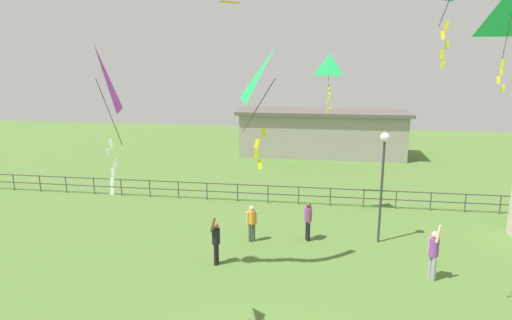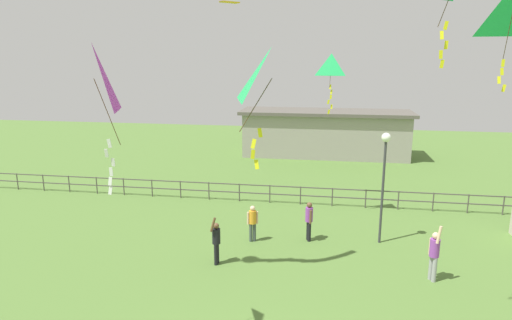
{
  "view_description": "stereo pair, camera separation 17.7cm",
  "coord_description": "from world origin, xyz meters",
  "px_view_note": "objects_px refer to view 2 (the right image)",
  "views": [
    {
      "loc": [
        0.84,
        -7.77,
        7.35
      ],
      "look_at": [
        -1.31,
        6.29,
        4.06
      ],
      "focal_mm": 31.05,
      "sensor_mm": 36.0,
      "label": 1
    },
    {
      "loc": [
        1.02,
        -7.75,
        7.35
      ],
      "look_at": [
        -1.31,
        6.29,
        4.06
      ],
      "focal_mm": 31.05,
      "sensor_mm": 36.0,
      "label": 2
    }
  ],
  "objects_px": {
    "lamppost": "(384,164)",
    "kite_2": "(331,68)",
    "person_4": "(434,252)",
    "kite_5": "(95,84)",
    "person_1": "(309,219)",
    "kite_0": "(512,14)",
    "person_2": "(216,240)",
    "person_3": "(253,221)",
    "kite_3": "(271,81)"
  },
  "relations": [
    {
      "from": "person_3",
      "to": "kite_5",
      "type": "distance_m",
      "value": 9.91
    },
    {
      "from": "lamppost",
      "to": "person_1",
      "type": "relative_size",
      "value": 2.75
    },
    {
      "from": "person_3",
      "to": "kite_2",
      "type": "distance_m",
      "value": 7.55
    },
    {
      "from": "person_3",
      "to": "kite_0",
      "type": "height_order",
      "value": "kite_0"
    },
    {
      "from": "lamppost",
      "to": "kite_0",
      "type": "height_order",
      "value": "kite_0"
    },
    {
      "from": "person_1",
      "to": "person_2",
      "type": "distance_m",
      "value": 4.19
    },
    {
      "from": "kite_0",
      "to": "kite_5",
      "type": "height_order",
      "value": "kite_0"
    },
    {
      "from": "person_2",
      "to": "person_4",
      "type": "xyz_separation_m",
      "value": [
        7.49,
        -0.01,
        0.09
      ]
    },
    {
      "from": "kite_3",
      "to": "kite_2",
      "type": "bearing_deg",
      "value": 84.1
    },
    {
      "from": "person_3",
      "to": "kite_5",
      "type": "relative_size",
      "value": 0.45
    },
    {
      "from": "person_1",
      "to": "kite_5",
      "type": "height_order",
      "value": "kite_5"
    },
    {
      "from": "lamppost",
      "to": "kite_5",
      "type": "height_order",
      "value": "kite_5"
    },
    {
      "from": "kite_0",
      "to": "person_2",
      "type": "bearing_deg",
      "value": 167.77
    },
    {
      "from": "lamppost",
      "to": "kite_3",
      "type": "height_order",
      "value": "kite_3"
    },
    {
      "from": "lamppost",
      "to": "person_4",
      "type": "height_order",
      "value": "lamppost"
    },
    {
      "from": "person_4",
      "to": "kite_0",
      "type": "height_order",
      "value": "kite_0"
    },
    {
      "from": "person_4",
      "to": "kite_2",
      "type": "relative_size",
      "value": 0.78
    },
    {
      "from": "person_1",
      "to": "person_4",
      "type": "xyz_separation_m",
      "value": [
        4.28,
        -2.71,
        0.07
      ]
    },
    {
      "from": "person_1",
      "to": "person_3",
      "type": "distance_m",
      "value": 2.31
    },
    {
      "from": "kite_2",
      "to": "kite_0",
      "type": "bearing_deg",
      "value": -59.14
    },
    {
      "from": "person_2",
      "to": "person_3",
      "type": "bearing_deg",
      "value": 67.12
    },
    {
      "from": "lamppost",
      "to": "kite_2",
      "type": "relative_size",
      "value": 1.73
    },
    {
      "from": "person_4",
      "to": "person_3",
      "type": "bearing_deg",
      "value": 161.04
    },
    {
      "from": "person_2",
      "to": "kite_0",
      "type": "bearing_deg",
      "value": -12.23
    },
    {
      "from": "person_1",
      "to": "kite_0",
      "type": "bearing_deg",
      "value": -41.21
    },
    {
      "from": "lamppost",
      "to": "person_3",
      "type": "distance_m",
      "value": 5.71
    },
    {
      "from": "lamppost",
      "to": "kite_5",
      "type": "bearing_deg",
      "value": -130.97
    },
    {
      "from": "lamppost",
      "to": "person_1",
      "type": "distance_m",
      "value": 3.71
    },
    {
      "from": "person_4",
      "to": "kite_5",
      "type": "bearing_deg",
      "value": -148.14
    },
    {
      "from": "person_2",
      "to": "kite_2",
      "type": "distance_m",
      "value": 9.12
    },
    {
      "from": "person_1",
      "to": "kite_2",
      "type": "height_order",
      "value": "kite_2"
    },
    {
      "from": "kite_0",
      "to": "kite_5",
      "type": "bearing_deg",
      "value": -159.35
    },
    {
      "from": "kite_2",
      "to": "kite_3",
      "type": "bearing_deg",
      "value": -95.9
    },
    {
      "from": "lamppost",
      "to": "kite_0",
      "type": "distance_m",
      "value": 7.39
    },
    {
      "from": "kite_5",
      "to": "kite_0",
      "type": "bearing_deg",
      "value": 20.65
    },
    {
      "from": "kite_2",
      "to": "person_1",
      "type": "bearing_deg",
      "value": -102.52
    },
    {
      "from": "lamppost",
      "to": "kite_0",
      "type": "relative_size",
      "value": 1.68
    },
    {
      "from": "kite_3",
      "to": "person_4",
      "type": "bearing_deg",
      "value": 49.62
    },
    {
      "from": "person_2",
      "to": "kite_3",
      "type": "relative_size",
      "value": 0.78
    },
    {
      "from": "person_1",
      "to": "person_2",
      "type": "relative_size",
      "value": 0.88
    },
    {
      "from": "kite_2",
      "to": "kite_5",
      "type": "xyz_separation_m",
      "value": [
        -5.08,
        -11.11,
        -0.12
      ]
    },
    {
      "from": "kite_0",
      "to": "kite_5",
      "type": "xyz_separation_m",
      "value": [
        -9.56,
        -3.6,
        -1.64
      ]
    },
    {
      "from": "person_2",
      "to": "kite_5",
      "type": "distance_m",
      "value": 8.07
    },
    {
      "from": "person_3",
      "to": "kite_2",
      "type": "bearing_deg",
      "value": 49.74
    },
    {
      "from": "person_4",
      "to": "kite_3",
      "type": "height_order",
      "value": "kite_3"
    },
    {
      "from": "person_2",
      "to": "kite_2",
      "type": "relative_size",
      "value": 0.71
    },
    {
      "from": "kite_0",
      "to": "kite_3",
      "type": "height_order",
      "value": "kite_0"
    },
    {
      "from": "person_1",
      "to": "kite_2",
      "type": "distance_m",
      "value": 6.72
    },
    {
      "from": "person_1",
      "to": "person_2",
      "type": "xyz_separation_m",
      "value": [
        -3.2,
        -2.7,
        -0.01
      ]
    },
    {
      "from": "person_4",
      "to": "kite_5",
      "type": "distance_m",
      "value": 11.76
    }
  ]
}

